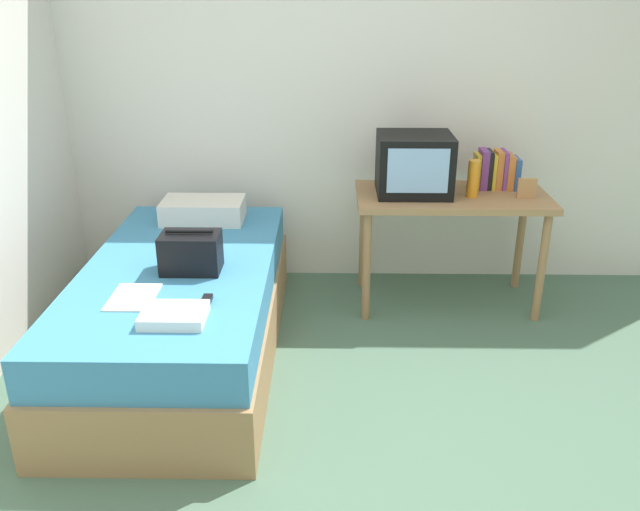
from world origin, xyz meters
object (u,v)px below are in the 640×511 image
Objects in this scene: water_bottle at (473,179)px; picture_frame at (527,188)px; book_row at (496,170)px; magazine at (133,297)px; pillow at (203,210)px; desk at (451,208)px; handbag at (191,252)px; bed at (182,311)px; folded_towel at (174,315)px; remote_dark at (206,303)px; tv at (414,164)px.

water_bottle is 1.85× the size of picture_frame.
book_row is at bearing 122.96° from picture_frame.
pillow is at bearing 83.01° from magazine.
handbag is at bearing -152.33° from desk.
picture_frame is (0.14, -0.21, -0.05)m from book_row.
desk is 0.24m from water_bottle.
pillow reaches higher than magazine.
book_row is (0.29, 0.13, 0.20)m from desk.
desk is at bearing 23.91° from bed.
magazine is at bearing 137.94° from folded_towel.
desk is 1.75m from remote_dark.
picture_frame is (0.42, -0.08, 0.15)m from desk.
water_bottle is at bearing 20.69° from bed.
water_bottle is 1.99m from folded_towel.
book_row is 2.07m from remote_dark.
folded_towel is at bearing -146.41° from picture_frame.
desk is at bearing -2.15° from tv.
tv reaches higher than pillow.
book_row is at bearing 13.00° from tv.
magazine is (-2.09, -1.00, -0.24)m from picture_frame.
desk is 3.87× the size of handbag.
folded_towel is (-1.18, -1.31, -0.34)m from tv.
desk reaches higher than bed.
pillow is (-1.95, 0.09, -0.18)m from picture_frame.
pillow is 1.78× the size of folded_towel.
book_row is 0.90× the size of handbag.
remote_dark is 0.19m from folded_towel.
pillow is 1.19m from remote_dark.
magazine reaches higher than bed.
handbag is at bearing -39.67° from bed.
tv reaches higher than handbag.
water_bottle is 2.07m from magazine.
handbag is 1.03× the size of magazine.
remote_dark is at bearing -141.21° from book_row.
magazine is 1.04× the size of folded_towel.
desk is at bearing 169.15° from picture_frame.
handbag is at bearing -155.80° from water_bottle.
pillow is 1.66× the size of handbag.
picture_frame is at bearing 25.68° from magazine.
magazine is at bearing -146.92° from desk.
book_row is 0.96× the size of folded_towel.
folded_towel is at bearing -42.06° from magazine.
desk is 1.93m from folded_towel.
bed is at bearing 140.33° from handbag.
remote_dark is (-1.07, -1.16, -0.36)m from tv.
book_row is 0.93× the size of magazine.
book_row is (0.18, 0.19, 0.00)m from water_bottle.
tv is 2.82× the size of remote_dark.
book_row is at bearing 38.79° from remote_dark.
magazine is at bearing -142.47° from tv.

